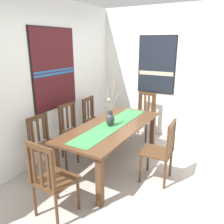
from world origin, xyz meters
name	(u,v)px	position (x,y,z in m)	size (l,w,h in m)	color
ground_plane	(148,180)	(0.00, 0.00, -0.01)	(6.40, 6.40, 0.03)	#B2A89E
wall_back	(50,81)	(0.00, 1.86, 1.35)	(6.40, 0.12, 2.70)	white
wall_side	(184,75)	(1.86, 0.00, 1.35)	(0.12, 6.40, 2.70)	white
dining_table	(112,131)	(0.08, 0.67, 0.62)	(2.03, 0.87, 0.72)	#51331E
table_runner	(112,125)	(0.08, 0.67, 0.72)	(1.87, 0.36, 0.01)	#388447
centerpiece_vase	(110,118)	(0.03, 0.68, 0.85)	(0.23, 0.31, 0.74)	#333338
chair_0	(51,179)	(-1.27, 0.70, 0.49)	(0.44, 0.44, 0.97)	#4C301C
chair_1	(94,119)	(0.77, 1.49, 0.48)	(0.45, 0.45, 0.92)	#4C301C
chair_2	(144,115)	(1.48, 0.69, 0.50)	(0.45, 0.45, 0.97)	#4C301C
chair_3	(46,144)	(-0.59, 1.48, 0.48)	(0.42, 0.42, 0.92)	#4C301C
chair_4	(74,130)	(0.07, 1.45, 0.49)	(0.44, 0.44, 0.97)	#4C301C
chair_5	(161,150)	(0.06, -0.16, 0.49)	(0.44, 0.44, 0.94)	#4C301C
painting_on_back_wall	(54,69)	(0.06, 1.79, 1.54)	(1.02, 0.05, 1.37)	black
painting_on_side_wall	(157,65)	(1.79, 0.57, 1.53)	(0.05, 0.80, 1.19)	black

